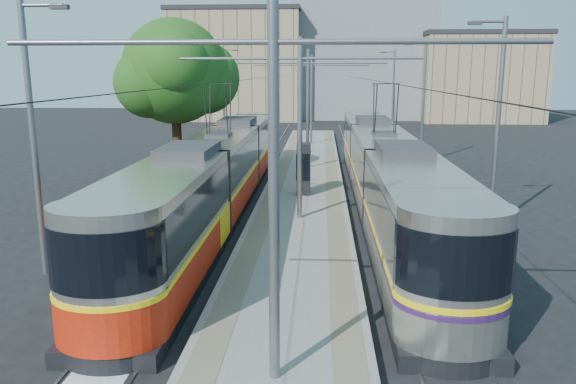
{
  "coord_description": "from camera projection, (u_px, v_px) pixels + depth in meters",
  "views": [
    {
      "loc": [
        0.83,
        -13.72,
        6.01
      ],
      "look_at": [
        -0.39,
        6.76,
        1.6
      ],
      "focal_mm": 35.0,
      "sensor_mm": 36.0,
      "label": 1
    }
  ],
  "objects": [
    {
      "name": "ground",
      "position": [
        287.0,
        306.0,
        14.7
      ],
      "size": [
        160.0,
        160.0,
        0.0
      ],
      "primitive_type": "plane",
      "color": "black",
      "rests_on": "ground"
    },
    {
      "name": "platform",
      "position": [
        306.0,
        179.0,
        31.26
      ],
      "size": [
        4.0,
        50.0,
        0.3
      ],
      "primitive_type": "cube",
      "color": "gray",
      "rests_on": "ground"
    },
    {
      "name": "tree",
      "position": [
        182.0,
        74.0,
        29.51
      ],
      "size": [
        6.02,
        5.56,
        8.74
      ],
      "color": "#382314",
      "rests_on": "ground"
    },
    {
      "name": "track_arrow",
      "position": [
        111.0,
        359.0,
        11.98
      ],
      "size": [
        1.2,
        5.0,
        0.01
      ],
      "primitive_type": "cube",
      "color": "silver",
      "rests_on": "ground"
    },
    {
      "name": "building_centre",
      "position": [
        361.0,
        55.0,
        75.1
      ],
      "size": [
        18.36,
        14.28,
        16.3
      ],
      "color": "gray",
      "rests_on": "ground"
    },
    {
      "name": "shelter",
      "position": [
        304.0,
        167.0,
        26.58
      ],
      "size": [
        0.68,
        1.09,
        2.41
      ],
      "rotation": [
        0.0,
        0.0,
        -0.01
      ],
      "color": "black",
      "rests_on": "platform"
    },
    {
      "name": "building_left",
      "position": [
        238.0,
        65.0,
        72.4
      ],
      "size": [
        16.32,
        12.24,
        13.67
      ],
      "color": "#9C8B6A",
      "rests_on": "ground"
    },
    {
      "name": "catenary",
      "position": [
        305.0,
        103.0,
        27.57
      ],
      "size": [
        9.2,
        70.0,
        7.0
      ],
      "color": "slate",
      "rests_on": "platform"
    },
    {
      "name": "building_right",
      "position": [
        478.0,
        77.0,
        69.02
      ],
      "size": [
        14.28,
        10.2,
        10.71
      ],
      "color": "#9C8B6A",
      "rests_on": "ground"
    },
    {
      "name": "rails",
      "position": [
        306.0,
        181.0,
        31.29
      ],
      "size": [
        8.71,
        70.0,
        0.03
      ],
      "color": "gray",
      "rests_on": "ground"
    },
    {
      "name": "tram_right",
      "position": [
        383.0,
        167.0,
        25.0
      ],
      "size": [
        2.43,
        29.25,
        5.5
      ],
      "color": "black",
      "rests_on": "ground"
    },
    {
      "name": "tram_left",
      "position": [
        220.0,
        172.0,
        24.59
      ],
      "size": [
        2.43,
        28.08,
        5.5
      ],
      "color": "black",
      "rests_on": "ground"
    },
    {
      "name": "street_lamps",
      "position": [
        308.0,
        102.0,
        34.32
      ],
      "size": [
        15.18,
        38.22,
        8.0
      ],
      "color": "slate",
      "rests_on": "ground"
    },
    {
      "name": "tactile_strip_right",
      "position": [
        332.0,
        177.0,
        31.15
      ],
      "size": [
        0.7,
        50.0,
        0.01
      ],
      "primitive_type": "cube",
      "color": "gray",
      "rests_on": "platform"
    },
    {
      "name": "tactile_strip_left",
      "position": [
        280.0,
        176.0,
        31.32
      ],
      "size": [
        0.7,
        50.0,
        0.01
      ],
      "primitive_type": "cube",
      "color": "gray",
      "rests_on": "platform"
    }
  ]
}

